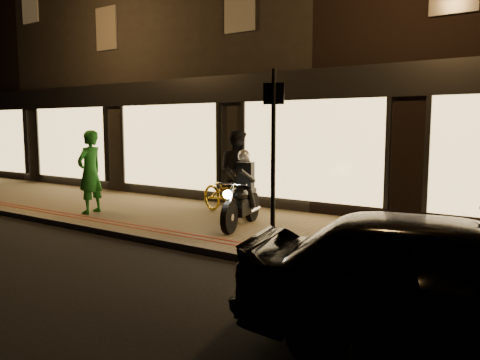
% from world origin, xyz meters
% --- Properties ---
extents(ground, '(90.00, 90.00, 0.00)m').
position_xyz_m(ground, '(0.00, 0.00, 0.00)').
color(ground, black).
rests_on(ground, ground).
extents(sidewalk, '(50.00, 4.00, 0.12)m').
position_xyz_m(sidewalk, '(0.00, 2.00, 0.06)').
color(sidewalk, brown).
rests_on(sidewalk, ground).
extents(kerb_stone, '(50.00, 0.14, 0.12)m').
position_xyz_m(kerb_stone, '(0.00, 0.05, 0.06)').
color(kerb_stone, '#59544C').
rests_on(kerb_stone, ground).
extents(red_kerb_lines, '(50.00, 0.26, 0.01)m').
position_xyz_m(red_kerb_lines, '(0.00, 0.55, 0.12)').
color(red_kerb_lines, maroon).
rests_on(red_kerb_lines, sidewalk).
extents(building_row, '(48.00, 10.11, 8.50)m').
position_xyz_m(building_row, '(-0.00, 8.99, 4.25)').
color(building_row, black).
rests_on(building_row, ground).
extents(motorcycle, '(0.70, 1.92, 1.59)m').
position_xyz_m(motorcycle, '(-0.47, 1.79, 0.73)').
color(motorcycle, black).
rests_on(motorcycle, sidewalk).
extents(sign_post, '(0.34, 0.13, 3.00)m').
position_xyz_m(sign_post, '(0.92, 0.65, 1.80)').
color(sign_post, black).
rests_on(sign_post, sidewalk).
extents(bicycle_gold, '(2.00, 1.18, 0.99)m').
position_xyz_m(bicycle_gold, '(-1.52, 2.75, 0.62)').
color(bicycle_gold, gold).
rests_on(bicycle_gold, sidewalk).
extents(person_green, '(0.58, 0.79, 1.97)m').
position_xyz_m(person_green, '(-4.31, 1.03, 1.11)').
color(person_green, '#1E7323').
rests_on(person_green, sidewalk).
extents(person_dark, '(0.99, 0.78, 1.97)m').
position_xyz_m(person_dark, '(-1.70, 3.37, 1.11)').
color(person_dark, black).
rests_on(person_dark, sidewalk).
extents(parked_car, '(4.37, 2.43, 1.41)m').
position_xyz_m(parked_car, '(4.08, -1.41, 0.70)').
color(parked_car, black).
rests_on(parked_car, ground).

